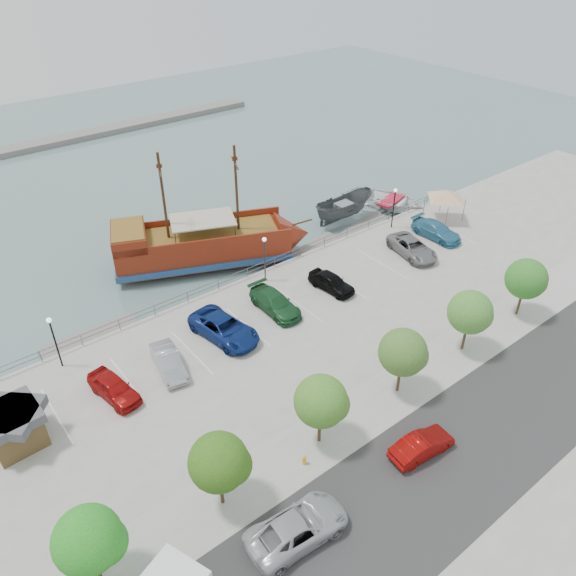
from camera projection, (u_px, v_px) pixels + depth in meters
ground at (313, 325)px, 45.64m from camera, size 160.00×160.00×0.00m
land_slab at (552, 499)px, 31.76m from camera, size 100.00×58.00×1.20m
street at (480, 438)px, 34.67m from camera, size 100.00×8.00×0.04m
sidewalk at (407, 384)px, 38.57m from camera, size 100.00×4.00×0.05m
seawall_railing at (257, 269)px, 49.86m from camera, size 50.00×0.06×1.00m
far_shore at (132, 125)px, 86.30m from camera, size 40.00×3.00×0.80m
pirate_ship at (217, 244)px, 52.69m from camera, size 18.92×11.84×11.82m
patrol_boat at (344, 210)px, 59.76m from camera, size 7.45×3.06×2.84m
speedboat at (391, 202)px, 62.80m from camera, size 7.37×8.84×1.58m
dock_west at (91, 339)px, 43.85m from camera, size 7.61×2.33×0.43m
dock_mid at (314, 248)px, 55.57m from camera, size 6.83×3.00×0.38m
dock_east at (363, 228)px, 58.99m from camera, size 7.69×3.80×0.42m
shed at (14, 427)px, 33.57m from camera, size 3.35×3.35×2.65m
canopy_tent at (447, 190)px, 56.93m from camera, size 4.79×4.79×3.89m
street_van at (298, 528)px, 28.79m from camera, size 5.78×2.98×1.56m
street_sedan at (422, 445)px, 33.31m from camera, size 4.33×1.90×1.38m
fire_hydrant at (304, 460)px, 32.82m from camera, size 0.24×0.24×0.71m
lamp_post_left at (53, 334)px, 38.47m from camera, size 0.36×0.36×4.28m
lamp_post_mid at (265, 251)px, 47.66m from camera, size 0.36×0.36×4.28m
lamp_post_right at (394, 201)px, 55.83m from camera, size 0.36×0.36×4.28m
tree_a at (92, 541)px, 25.52m from camera, size 3.30×3.20×5.00m
tree_b at (222, 463)px, 29.09m from camera, size 3.30×3.20×5.00m
tree_c at (323, 402)px, 32.66m from camera, size 3.30×3.20×5.00m
tree_d at (405, 353)px, 36.24m from camera, size 3.30×3.20×5.00m
tree_e at (472, 313)px, 39.81m from camera, size 3.30×3.20×5.00m
tree_f at (528, 280)px, 43.39m from camera, size 3.30×3.20×5.00m
parked_car_a at (114, 388)px, 37.20m from camera, size 2.53×4.70×1.52m
parked_car_b at (168, 362)px, 39.36m from camera, size 2.38×4.71×1.48m
parked_car_c at (224, 328)px, 42.36m from camera, size 3.69×6.38×1.67m
parked_car_d at (275, 303)px, 45.19m from camera, size 2.22×5.32×1.54m
parked_car_e at (331, 282)px, 47.73m from camera, size 2.23×4.53×1.49m
parked_car_g at (412, 248)px, 52.51m from camera, size 3.63×5.95×1.54m
parked_car_h at (436, 231)px, 55.28m from camera, size 2.30×5.36×1.54m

